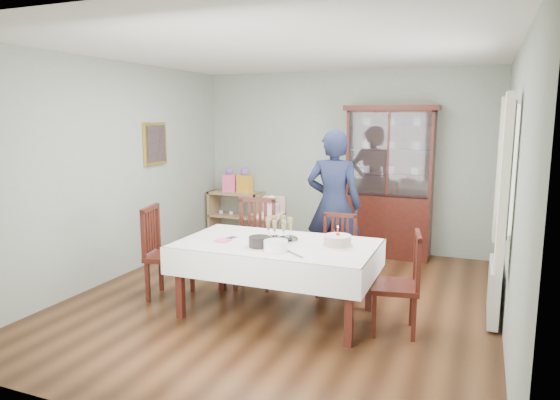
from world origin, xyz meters
The scene contains 25 objects.
floor centered at (0.00, 0.00, 0.00)m, with size 5.00×5.00×0.00m, color #593319.
room_shell centered at (0.00, 0.53, 1.70)m, with size 5.00×5.00×5.00m.
dining_table centered at (0.09, -0.41, 0.38)m, with size 2.01×1.17×0.76m.
china_cabinet centered at (0.75, 2.26, 1.12)m, with size 1.30×0.48×2.18m.
sideboard centered at (-1.75, 2.28, 0.40)m, with size 0.90×0.38×0.80m.
picture_frame centered at (-2.22, 0.80, 1.65)m, with size 0.04×0.48×0.58m, color gold.
window centered at (2.22, 0.30, 1.55)m, with size 0.04×1.02×1.22m, color white.
curtain_left centered at (2.16, -0.32, 1.45)m, with size 0.07×0.30×1.55m, color silver.
curtain_right centered at (2.16, 0.92, 1.45)m, with size 0.07×0.30×1.55m, color silver.
radiator centered at (2.16, 0.30, 0.30)m, with size 0.10×0.80×0.55m, color white.
chair_far_left centered at (-0.49, 0.32, 0.31)m, with size 0.56×0.56×1.04m.
chair_far_right centered at (0.50, 0.40, 0.27)m, with size 0.43×0.43×0.91m.
chair_end_left centered at (-1.23, -0.40, 0.31)m, with size 0.56×0.56×1.04m.
chair_end_right centered at (1.30, -0.38, 0.29)m, with size 0.51×0.51×0.97m.
woman centered at (0.30, 0.95, 0.94)m, with size 0.68×0.45×1.87m, color #161A31.
high_chair centered at (-0.61, 1.11, 0.38)m, with size 0.46×0.46×0.98m.
champagne_tray centered at (0.08, -0.32, 0.83)m, with size 0.40×0.40×0.24m.
birthday_cake centered at (0.71, -0.33, 0.82)m, with size 0.31×0.31×0.21m.
plate_stack_dark centered at (0.00, -0.62, 0.81)m, with size 0.21×0.21×0.10m, color black.
plate_stack_white centered at (0.20, -0.69, 0.81)m, with size 0.23×0.23×0.10m, color white.
napkin_stack centered at (-0.44, -0.57, 0.77)m, with size 0.13×0.13×0.02m, color #FF5D95.
cutlery centered at (-0.45, -0.42, 0.77)m, with size 0.10×0.14×0.01m, color silver, non-canonical shape.
cake_knife centered at (0.41, -0.75, 0.77)m, with size 0.31×0.03×0.01m, color silver.
gift_bag_pink centered at (-1.86, 2.26, 0.97)m, with size 0.24×0.20×0.39m.
gift_bag_orange centered at (-1.57, 2.26, 0.98)m, with size 0.24×0.18×0.41m.
Camera 1 is at (1.98, -4.94, 2.02)m, focal length 32.00 mm.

